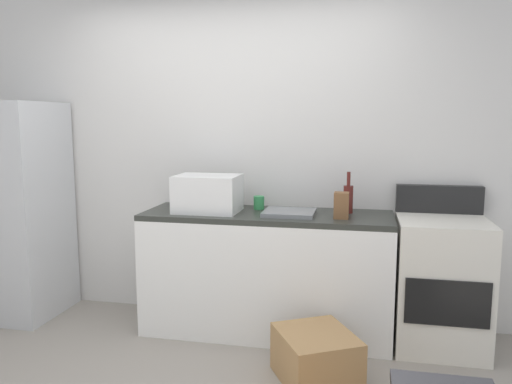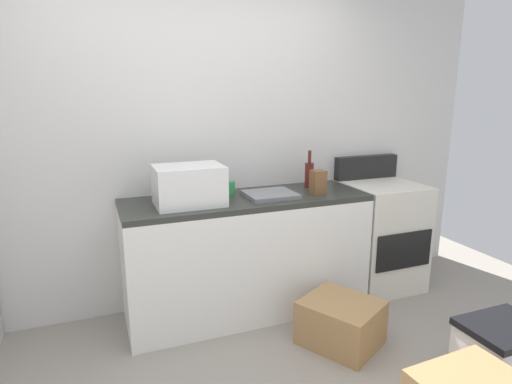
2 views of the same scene
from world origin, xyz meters
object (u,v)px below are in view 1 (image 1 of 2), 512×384
object	(u,v)px
refrigerator	(15,210)
coffee_mug	(259,203)
microwave	(208,194)
cardboard_box_medium	(316,357)
stove_oven	(440,281)
wine_bottle	(348,198)
knife_block	(341,205)

from	to	relation	value
refrigerator	coffee_mug	world-z (taller)	refrigerator
microwave	coffee_mug	distance (m)	0.40
microwave	cardboard_box_medium	size ratio (longest dim) A/B	0.96
refrigerator	coffee_mug	distance (m)	1.97
cardboard_box_medium	stove_oven	bearing A→B (deg)	39.91
wine_bottle	refrigerator	bearing A→B (deg)	-176.40
microwave	cardboard_box_medium	world-z (taller)	microwave
cardboard_box_medium	knife_block	bearing A→B (deg)	78.97
refrigerator	wine_bottle	size ratio (longest dim) A/B	5.69
knife_block	cardboard_box_medium	distance (m)	1.01
refrigerator	wine_bottle	xyz separation A→B (m)	(2.63, 0.17, 0.16)
stove_oven	microwave	world-z (taller)	microwave
microwave	coffee_mug	xyz separation A→B (m)	(0.35, 0.18, -0.09)
stove_oven	coffee_mug	distance (m)	1.40
wine_bottle	cardboard_box_medium	world-z (taller)	wine_bottle
refrigerator	microwave	xyz separation A→B (m)	(1.62, 0.00, 0.18)
coffee_mug	cardboard_box_medium	bearing A→B (deg)	-56.84
refrigerator	microwave	world-z (taller)	refrigerator
stove_oven	knife_block	distance (m)	0.87
stove_oven	microwave	distance (m)	1.75
coffee_mug	knife_block	bearing A→B (deg)	-20.13
microwave	knife_block	distance (m)	0.97
cardboard_box_medium	refrigerator	bearing A→B (deg)	166.21
cardboard_box_medium	wine_bottle	bearing A→B (deg)	79.16
refrigerator	knife_block	xyz separation A→B (m)	(2.59, -0.05, 0.14)
microwave	wine_bottle	bearing A→B (deg)	9.14
refrigerator	knife_block	world-z (taller)	refrigerator
microwave	cardboard_box_medium	distance (m)	1.38
refrigerator	cardboard_box_medium	bearing A→B (deg)	-13.79
coffee_mug	knife_block	xyz separation A→B (m)	(0.62, -0.23, 0.04)
stove_oven	cardboard_box_medium	distance (m)	1.08
coffee_mug	knife_block	distance (m)	0.66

